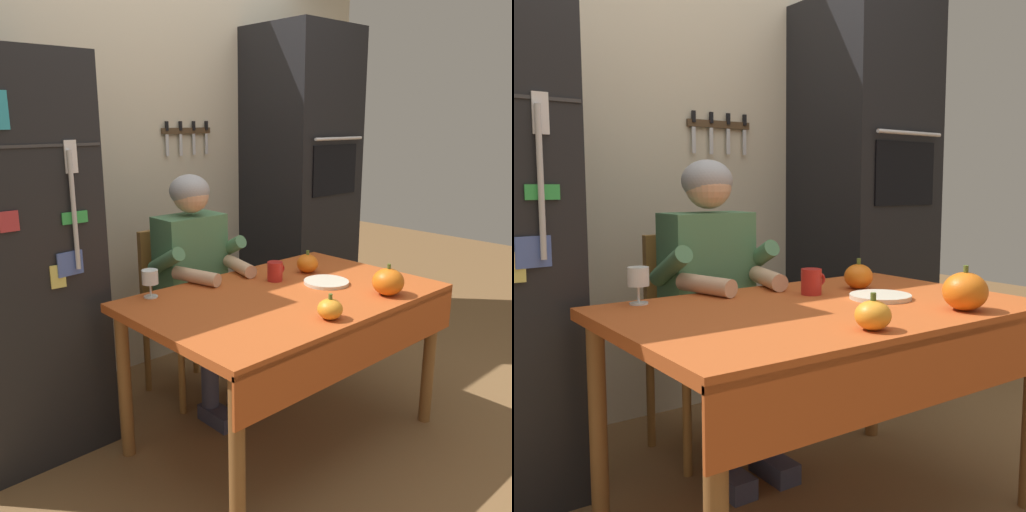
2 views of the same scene
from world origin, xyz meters
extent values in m
plane|color=brown|center=(0.00, 0.00, 0.00)|extent=(10.00, 10.00, 0.00)
cube|color=beige|center=(0.05, 1.35, 1.30)|extent=(3.70, 0.10, 2.60)
cube|color=#4C3823|center=(0.31, 1.29, 1.45)|extent=(0.36, 0.02, 0.04)
cube|color=silver|center=(0.16, 1.28, 1.36)|extent=(0.02, 0.01, 0.13)
cube|color=black|center=(0.16, 1.28, 1.48)|extent=(0.02, 0.01, 0.06)
cube|color=silver|center=(0.26, 1.28, 1.36)|extent=(0.02, 0.01, 0.13)
cube|color=black|center=(0.26, 1.28, 1.48)|extent=(0.02, 0.01, 0.06)
cube|color=silver|center=(0.36, 1.28, 1.36)|extent=(0.02, 0.01, 0.13)
cube|color=black|center=(0.36, 1.28, 1.48)|extent=(0.02, 0.01, 0.06)
cube|color=silver|center=(0.46, 1.28, 1.36)|extent=(0.02, 0.01, 0.13)
cube|color=black|center=(0.46, 1.28, 1.48)|extent=(0.02, 0.01, 0.06)
cube|color=black|center=(-0.95, 0.96, 0.90)|extent=(0.68, 0.68, 1.80)
cylinder|color=silver|center=(-0.76, 0.60, 1.15)|extent=(0.02, 0.02, 0.50)
cube|color=#333335|center=(-0.95, 0.62, 1.42)|extent=(0.67, 0.01, 0.01)
cube|color=#E5D666|center=(-0.85, 0.61, 0.88)|extent=(0.06, 0.01, 0.10)
cube|color=green|center=(-0.76, 0.61, 1.12)|extent=(0.11, 0.01, 0.05)
cube|color=silver|center=(-0.75, 0.61, 1.37)|extent=(0.05, 0.01, 0.13)
cube|color=#B73338|center=(-1.02, 0.61, 1.14)|extent=(0.07, 0.01, 0.08)
cube|color=#4C66B7|center=(-0.79, 0.61, 0.93)|extent=(0.12, 0.02, 0.10)
cube|color=black|center=(1.05, 1.00, 1.05)|extent=(0.60, 0.60, 2.10)
cube|color=black|center=(1.05, 0.70, 1.20)|extent=(0.42, 0.01, 0.32)
cylinder|color=silver|center=(1.05, 0.67, 1.40)|extent=(0.45, 0.02, 0.02)
cylinder|color=brown|center=(-0.64, -0.29, 0.35)|extent=(0.06, 0.06, 0.70)
cylinder|color=brown|center=(-0.64, 0.49, 0.35)|extent=(0.06, 0.06, 0.70)
cylinder|color=brown|center=(0.64, -0.29, 0.35)|extent=(0.06, 0.06, 0.70)
cylinder|color=brown|center=(0.64, 0.49, 0.35)|extent=(0.06, 0.06, 0.70)
cube|color=#B24C1E|center=(0.00, 0.10, 0.72)|extent=(1.40, 0.90, 0.04)
cube|color=#B24C1E|center=(0.00, -0.34, 0.62)|extent=(1.40, 0.01, 0.20)
cube|color=#9E6B33|center=(-0.07, 0.79, 0.43)|extent=(0.40, 0.40, 0.04)
cube|color=#9E6B33|center=(-0.07, 0.97, 0.69)|extent=(0.36, 0.04, 0.48)
cylinder|color=#9E6B33|center=(-0.24, 0.62, 0.21)|extent=(0.04, 0.04, 0.41)
cylinder|color=#9E6B33|center=(-0.24, 0.96, 0.21)|extent=(0.04, 0.04, 0.41)
cylinder|color=#9E6B33|center=(0.10, 0.62, 0.21)|extent=(0.04, 0.04, 0.41)
cylinder|color=#9E6B33|center=(0.10, 0.96, 0.21)|extent=(0.04, 0.04, 0.41)
cube|color=#38384C|center=(-0.17, 0.41, 0.04)|extent=(0.10, 0.22, 0.08)
cube|color=#38384C|center=(0.03, 0.41, 0.04)|extent=(0.10, 0.22, 0.08)
cylinder|color=#38384C|center=(-0.17, 0.47, 0.23)|extent=(0.09, 0.09, 0.38)
cylinder|color=#38384C|center=(0.03, 0.47, 0.23)|extent=(0.09, 0.09, 0.38)
cube|color=#38384C|center=(-0.16, 0.63, 0.50)|extent=(0.12, 0.40, 0.11)
cube|color=#38384C|center=(0.02, 0.63, 0.50)|extent=(0.12, 0.40, 0.11)
cube|color=#4C7F56|center=(-0.07, 0.75, 0.79)|extent=(0.36, 0.20, 0.48)
cylinder|color=#4C7F56|center=(-0.27, 0.68, 0.83)|extent=(0.07, 0.26, 0.18)
cylinder|color=#4C7F56|center=(0.13, 0.68, 0.83)|extent=(0.07, 0.26, 0.18)
cylinder|color=#D8A884|center=(-0.21, 0.51, 0.78)|extent=(0.13, 0.27, 0.07)
cylinder|color=#D8A884|center=(0.07, 0.51, 0.78)|extent=(0.13, 0.27, 0.07)
sphere|color=#D8A884|center=(-0.07, 0.73, 1.14)|extent=(0.19, 0.19, 0.19)
ellipsoid|color=#99999E|center=(-0.07, 0.74, 1.16)|extent=(0.21, 0.21, 0.17)
cylinder|color=#B2231E|center=(0.10, 0.28, 0.79)|extent=(0.08, 0.08, 0.10)
torus|color=#B2231E|center=(0.15, 0.28, 0.79)|extent=(0.05, 0.01, 0.05)
cylinder|color=white|center=(-0.49, 0.48, 0.74)|extent=(0.06, 0.06, 0.01)
cylinder|color=white|center=(-0.49, 0.48, 0.77)|extent=(0.01, 0.01, 0.06)
cylinder|color=white|center=(-0.49, 0.48, 0.84)|extent=(0.07, 0.07, 0.06)
ellipsoid|color=orange|center=(0.33, 0.27, 0.79)|extent=(0.11, 0.11, 0.10)
cylinder|color=#4C6023|center=(0.33, 0.27, 0.85)|extent=(0.02, 0.02, 0.02)
ellipsoid|color=orange|center=(0.33, -0.23, 0.80)|extent=(0.14, 0.14, 0.12)
cylinder|color=#4C6023|center=(0.33, -0.23, 0.88)|extent=(0.02, 0.02, 0.02)
ellipsoid|color=orange|center=(-0.11, -0.25, 0.78)|extent=(0.10, 0.10, 0.08)
cylinder|color=#4C6023|center=(-0.11, -0.25, 0.83)|extent=(0.02, 0.02, 0.02)
cylinder|color=beige|center=(0.25, 0.07, 0.75)|extent=(0.22, 0.22, 0.02)
camera|label=1|loc=(-1.73, -1.57, 1.53)|focal=38.31mm
camera|label=2|loc=(-1.30, -1.44, 1.14)|focal=42.76mm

